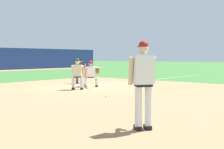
# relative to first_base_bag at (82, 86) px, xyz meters

# --- Properties ---
(ground_plane) EXTENTS (160.00, 160.00, 0.00)m
(ground_plane) POSITION_rel_first_base_bag_xyz_m (0.00, 0.00, -0.04)
(ground_plane) COLOR #3D7533
(infield_dirt_patch) EXTENTS (18.00, 18.00, 0.01)m
(infield_dirt_patch) POSITION_rel_first_base_bag_xyz_m (-2.84, -3.78, -0.04)
(infield_dirt_patch) COLOR #A87F56
(infield_dirt_patch) RESTS_ON ground
(foul_line_stripe) EXTENTS (13.88, 0.10, 0.00)m
(foul_line_stripe) POSITION_rel_first_base_bag_xyz_m (6.94, 0.00, -0.04)
(foul_line_stripe) COLOR white
(foul_line_stripe) RESTS_ON ground
(first_base_bag) EXTENTS (0.38, 0.38, 0.09)m
(first_base_bag) POSITION_rel_first_base_bag_xyz_m (0.00, 0.00, 0.00)
(first_base_bag) COLOR white
(first_base_bag) RESTS_ON ground
(baseball) EXTENTS (0.07, 0.07, 0.07)m
(baseball) POSITION_rel_first_base_bag_xyz_m (-2.18, -3.49, -0.01)
(baseball) COLOR white
(baseball) RESTS_ON ground
(pitcher) EXTENTS (0.85, 0.55, 1.86)m
(pitcher) POSITION_rel_first_base_bag_xyz_m (-5.65, -7.53, 1.01)
(pitcher) COLOR black
(pitcher) RESTS_ON ground
(first_baseman) EXTENTS (0.71, 1.09, 1.34)m
(first_baseman) POSITION_rel_first_base_bag_xyz_m (0.37, -0.31, 0.69)
(first_baseman) COLOR black
(first_baseman) RESTS_ON ground
(baserunner) EXTENTS (0.64, 0.68, 1.46)m
(baserunner) POSITION_rel_first_base_bag_xyz_m (-0.92, -0.65, 0.75)
(baserunner) COLOR black
(baserunner) RESTS_ON ground
(umpire) EXTENTS (0.68, 0.65, 1.46)m
(umpire) POSITION_rel_first_base_bag_xyz_m (1.57, 1.68, 0.75)
(umpire) COLOR black
(umpire) RESTS_ON ground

